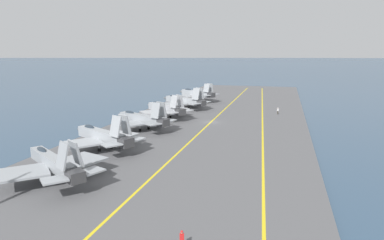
# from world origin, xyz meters

# --- Properties ---
(ground_plane) EXTENTS (2000.00, 2000.00, 0.00)m
(ground_plane) POSITION_xyz_m (0.00, 0.00, 0.00)
(ground_plane) COLOR #334C66
(carrier_deck) EXTENTS (183.48, 44.08, 0.40)m
(carrier_deck) POSITION_xyz_m (0.00, 0.00, 0.20)
(carrier_deck) COLOR #565659
(carrier_deck) RESTS_ON ground
(deck_stripe_foul_line) EXTENTS (164.79, 11.29, 0.01)m
(deck_stripe_foul_line) POSITION_xyz_m (0.00, -12.12, 0.40)
(deck_stripe_foul_line) COLOR yellow
(deck_stripe_foul_line) RESTS_ON carrier_deck
(deck_stripe_centerline) EXTENTS (165.13, 0.36, 0.01)m
(deck_stripe_centerline) POSITION_xyz_m (0.00, 0.00, 0.40)
(deck_stripe_centerline) COLOR yellow
(deck_stripe_centerline) RESTS_ON carrier_deck
(parked_jet_nearest) EXTENTS (13.65, 15.77, 6.27)m
(parked_jet_nearest) POSITION_xyz_m (-42.22, 11.93, 2.78)
(parked_jet_nearest) COLOR #93999E
(parked_jet_nearest) RESTS_ON carrier_deck
(parked_jet_second) EXTENTS (13.06, 15.75, 6.65)m
(parked_jet_second) POSITION_xyz_m (-27.68, 13.15, 2.84)
(parked_jet_second) COLOR #9EA3A8
(parked_jet_second) RESTS_ON carrier_deck
(parked_jet_third) EXTENTS (12.02, 15.45, 6.51)m
(parked_jet_third) POSITION_xyz_m (-12.12, 12.60, 2.89)
(parked_jet_third) COLOR #93999E
(parked_jet_third) RESTS_ON carrier_deck
(parked_jet_fourth) EXTENTS (13.36, 14.94, 6.40)m
(parked_jet_fourth) POSITION_xyz_m (1.91, 12.39, 2.89)
(parked_jet_fourth) COLOR #A8AAAF
(parked_jet_fourth) RESTS_ON carrier_deck
(parked_jet_fifth) EXTENTS (13.90, 16.71, 6.48)m
(parked_jet_fifth) POSITION_xyz_m (17.81, 12.09, 2.76)
(parked_jet_fifth) COLOR #9EA3A8
(parked_jet_fifth) RESTS_ON carrier_deck
(parked_jet_sixth) EXTENTS (12.49, 15.71, 6.33)m
(parked_jet_sixth) POSITION_xyz_m (33.23, 12.15, 3.10)
(parked_jet_sixth) COLOR #9EA3A8
(parked_jet_sixth) RESTS_ON carrier_deck
(crew_red_vest) EXTENTS (0.35, 0.43, 1.69)m
(crew_red_vest) POSITION_xyz_m (-53.15, -8.76, 1.33)
(crew_red_vest) COLOR #4C473D
(crew_red_vest) RESTS_ON carrier_deck
(crew_white_vest) EXTENTS (0.40, 0.46, 1.84)m
(crew_white_vest) POSITION_xyz_m (14.93, -15.16, 1.41)
(crew_white_vest) COLOR #383328
(crew_white_vest) RESTS_ON carrier_deck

